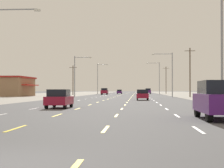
{
  "coord_description": "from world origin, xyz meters",
  "views": [
    {
      "loc": [
        2.97,
        -7.19,
        1.52
      ],
      "look_at": [
        -0.91,
        49.59,
        2.38
      ],
      "focal_mm": 59.7,
      "sensor_mm": 36.0,
      "label": 1
    }
  ],
  "objects_px": {
    "hatchback_inner_left_far": "(119,92)",
    "streetlight_right_row_0": "(216,35)",
    "streetlight_right_row_2": "(158,76)",
    "streetlight_left_row_2": "(99,77)",
    "suv_far_right_nearest": "(219,99)",
    "hatchback_inner_right_mid": "(142,95)",
    "streetlight_right_row_1": "(170,71)",
    "suv_far_right_farther": "(148,91)",
    "streetlight_left_row_1": "(76,73)",
    "suv_far_left_midfar": "(104,91)",
    "hatchback_inner_left_near": "(59,99)"
  },
  "relations": [
    {
      "from": "suv_far_right_nearest",
      "to": "suv_far_left_midfar",
      "type": "relative_size",
      "value": 1.0
    },
    {
      "from": "suv_far_right_nearest",
      "to": "streetlight_left_row_1",
      "type": "xyz_separation_m",
      "value": [
        -16.89,
        57.86,
        3.95
      ]
    },
    {
      "from": "hatchback_inner_left_near",
      "to": "streetlight_left_row_2",
      "type": "xyz_separation_m",
      "value": [
        -6.38,
        91.95,
        4.97
      ]
    },
    {
      "from": "suv_far_right_farther",
      "to": "hatchback_inner_right_mid",
      "type": "bearing_deg",
      "value": -92.2
    },
    {
      "from": "hatchback_inner_left_far",
      "to": "streetlight_left_row_1",
      "type": "bearing_deg",
      "value": -97.08
    },
    {
      "from": "hatchback_inner_right_mid",
      "to": "streetlight_left_row_2",
      "type": "height_order",
      "value": "streetlight_left_row_2"
    },
    {
      "from": "hatchback_inner_left_near",
      "to": "suv_far_right_farther",
      "type": "bearing_deg",
      "value": 84.44
    },
    {
      "from": "suv_far_right_nearest",
      "to": "streetlight_right_row_2",
      "type": "distance_m",
      "value": 103.02
    },
    {
      "from": "hatchback_inner_left_far",
      "to": "streetlight_right_row_0",
      "type": "xyz_separation_m",
      "value": [
        12.93,
        -97.32,
        5.35
      ]
    },
    {
      "from": "suv_far_right_nearest",
      "to": "hatchback_inner_right_mid",
      "type": "distance_m",
      "value": 35.14
    },
    {
      "from": "suv_far_left_midfar",
      "to": "streetlight_right_row_0",
      "type": "height_order",
      "value": "streetlight_right_row_0"
    },
    {
      "from": "hatchback_inner_right_mid",
      "to": "hatchback_inner_left_far",
      "type": "xyz_separation_m",
      "value": [
        -6.96,
        75.21,
        0.0
      ]
    },
    {
      "from": "streetlight_right_row_2",
      "to": "streetlight_left_row_2",
      "type": "bearing_deg",
      "value": 180.0
    },
    {
      "from": "hatchback_inner_left_near",
      "to": "hatchback_inner_right_mid",
      "type": "height_order",
      "value": "same"
    },
    {
      "from": "suv_far_right_nearest",
      "to": "hatchback_inner_left_far",
      "type": "height_order",
      "value": "suv_far_right_nearest"
    },
    {
      "from": "streetlight_right_row_1",
      "to": "suv_far_right_farther",
      "type": "bearing_deg",
      "value": 92.79
    },
    {
      "from": "streetlight_left_row_2",
      "to": "streetlight_right_row_2",
      "type": "relative_size",
      "value": 0.96
    },
    {
      "from": "suv_far_right_nearest",
      "to": "suv_far_right_farther",
      "type": "xyz_separation_m",
      "value": [
        -0.3,
        116.38,
        0.0
      ]
    },
    {
      "from": "suv_far_left_midfar",
      "to": "streetlight_right_row_0",
      "type": "bearing_deg",
      "value": -78.39
    },
    {
      "from": "streetlight_right_row_0",
      "to": "streetlight_left_row_2",
      "type": "xyz_separation_m",
      "value": [
        -19.49,
        90.01,
        -0.38
      ]
    },
    {
      "from": "suv_far_left_midfar",
      "to": "streetlight_right_row_2",
      "type": "distance_m",
      "value": 19.44
    },
    {
      "from": "streetlight_right_row_1",
      "to": "streetlight_right_row_0",
      "type": "bearing_deg",
      "value": -90.01
    },
    {
      "from": "hatchback_inner_left_far",
      "to": "streetlight_right_row_1",
      "type": "relative_size",
      "value": 0.43
    },
    {
      "from": "suv_far_right_farther",
      "to": "streetlight_right_row_1",
      "type": "height_order",
      "value": "streetlight_right_row_1"
    },
    {
      "from": "suv_far_right_nearest",
      "to": "streetlight_left_row_2",
      "type": "relative_size",
      "value": 0.49
    },
    {
      "from": "hatchback_inner_left_near",
      "to": "hatchback_inner_right_mid",
      "type": "relative_size",
      "value": 1.0
    },
    {
      "from": "hatchback_inner_right_mid",
      "to": "streetlight_right_row_1",
      "type": "height_order",
      "value": "streetlight_right_row_1"
    },
    {
      "from": "streetlight_right_row_1",
      "to": "streetlight_left_row_2",
      "type": "xyz_separation_m",
      "value": [
        -19.5,
        45.01,
        0.4
      ]
    },
    {
      "from": "hatchback_inner_left_near",
      "to": "streetlight_left_row_1",
      "type": "xyz_separation_m",
      "value": [
        -6.31,
        46.95,
        4.19
      ]
    },
    {
      "from": "suv_far_right_nearest",
      "to": "streetlight_right_row_0",
      "type": "bearing_deg",
      "value": 78.84
    },
    {
      "from": "streetlight_left_row_1",
      "to": "suv_far_right_farther",
      "type": "bearing_deg",
      "value": 74.18
    },
    {
      "from": "streetlight_right_row_1",
      "to": "hatchback_inner_left_far",
      "type": "bearing_deg",
      "value": 103.89
    },
    {
      "from": "streetlight_left_row_1",
      "to": "streetlight_right_row_2",
      "type": "xyz_separation_m",
      "value": [
        19.49,
        45.01,
        1.07
      ]
    },
    {
      "from": "streetlight_right_row_0",
      "to": "streetlight_left_row_2",
      "type": "relative_size",
      "value": 1.05
    },
    {
      "from": "suv_far_right_nearest",
      "to": "streetlight_left_row_1",
      "type": "relative_size",
      "value": 0.57
    },
    {
      "from": "hatchback_inner_left_far",
      "to": "streetlight_left_row_1",
      "type": "height_order",
      "value": "streetlight_left_row_1"
    },
    {
      "from": "hatchback_inner_left_near",
      "to": "streetlight_left_row_1",
      "type": "relative_size",
      "value": 0.46
    },
    {
      "from": "hatchback_inner_left_far",
      "to": "streetlight_left_row_1",
      "type": "distance_m",
      "value": 52.88
    },
    {
      "from": "suv_far_right_farther",
      "to": "streetlight_right_row_2",
      "type": "bearing_deg",
      "value": -77.85
    },
    {
      "from": "hatchback_inner_right_mid",
      "to": "streetlight_left_row_2",
      "type": "distance_m",
      "value": 69.41
    },
    {
      "from": "streetlight_left_row_2",
      "to": "hatchback_inner_right_mid",
      "type": "bearing_deg",
      "value": -78.74
    },
    {
      "from": "hatchback_inner_left_far",
      "to": "hatchback_inner_left_near",
      "type": "bearing_deg",
      "value": -90.11
    },
    {
      "from": "suv_far_left_midfar",
      "to": "streetlight_right_row_2",
      "type": "bearing_deg",
      "value": 26.19
    },
    {
      "from": "hatchback_inner_right_mid",
      "to": "suv_far_left_midfar",
      "type": "relative_size",
      "value": 0.8
    },
    {
      "from": "suv_far_right_nearest",
      "to": "suv_far_left_midfar",
      "type": "distance_m",
      "value": 95.65
    },
    {
      "from": "hatchback_inner_left_far",
      "to": "streetlight_right_row_2",
      "type": "distance_m",
      "value": 15.81
    },
    {
      "from": "hatchback_inner_left_far",
      "to": "streetlight_left_row_1",
      "type": "relative_size",
      "value": 0.46
    },
    {
      "from": "suv_far_right_nearest",
      "to": "streetlight_left_row_2",
      "type": "height_order",
      "value": "streetlight_left_row_2"
    },
    {
      "from": "streetlight_left_row_1",
      "to": "suv_far_left_midfar",
      "type": "bearing_deg",
      "value": 85.89
    },
    {
      "from": "streetlight_right_row_1",
      "to": "streetlight_left_row_2",
      "type": "height_order",
      "value": "streetlight_left_row_2"
    }
  ]
}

